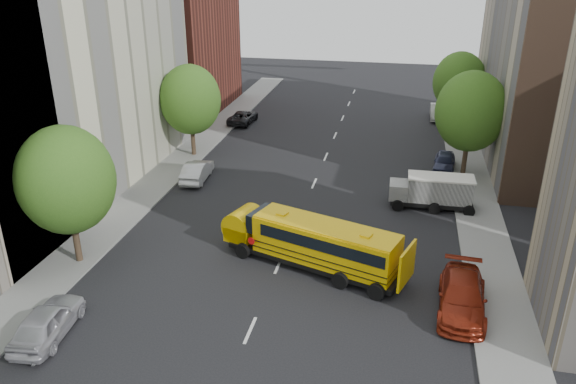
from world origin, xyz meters
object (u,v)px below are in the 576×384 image
(street_tree_5, at_px, (459,82))
(safari_truck, at_px, (433,191))
(street_tree_2, at_px, (190,100))
(street_tree_1, at_px, (66,180))
(parked_car_4, at_px, (444,162))
(school_bus, at_px, (312,241))
(parked_car_3, at_px, (462,296))
(parked_car_0, at_px, (47,321))
(parked_car_2, at_px, (243,117))
(parked_car_5, at_px, (438,112))
(parked_car_1, at_px, (197,171))
(street_tree_4, at_px, (471,112))

(street_tree_5, relative_size, safari_truck, 1.39)
(street_tree_2, bearing_deg, street_tree_1, -90.00)
(parked_car_4, bearing_deg, street_tree_1, -131.71)
(school_bus, height_order, parked_car_3, school_bus)
(parked_car_0, distance_m, parked_car_4, 31.17)
(parked_car_0, xyz_separation_m, parked_car_2, (-0.80, 34.38, -0.14))
(school_bus, relative_size, parked_car_5, 2.30)
(safari_truck, xyz_separation_m, parked_car_5, (1.12, 22.40, -0.49))
(parked_car_0, xyz_separation_m, parked_car_3, (18.39, 5.88, 0.01))
(safari_truck, distance_m, parked_car_3, 11.86)
(street_tree_2, xyz_separation_m, parked_car_3, (20.59, -18.35, -4.04))
(parked_car_1, bearing_deg, safari_truck, 170.93)
(street_tree_1, bearing_deg, street_tree_5, 53.75)
(parked_car_2, bearing_deg, parked_car_3, 127.09)
(safari_truck, relative_size, parked_car_0, 1.19)
(parked_car_5, bearing_deg, safari_truck, -92.87)
(parked_car_2, height_order, parked_car_3, parked_car_3)
(street_tree_4, distance_m, safari_truck, 8.01)
(street_tree_1, xyz_separation_m, parked_car_5, (20.60, 33.86, -4.23))
(school_bus, xyz_separation_m, parked_car_1, (-10.63, 10.64, -0.84))
(school_bus, xyz_separation_m, parked_car_4, (7.77, 16.68, -0.89))
(street_tree_2, xyz_separation_m, parked_car_0, (2.20, -24.23, -4.05))
(street_tree_5, relative_size, parked_car_2, 1.65)
(street_tree_5, xyz_separation_m, parked_car_3, (-1.41, -30.35, -3.92))
(street_tree_2, relative_size, parked_car_1, 1.75)
(school_bus, height_order, safari_truck, school_bus)
(school_bus, height_order, parked_car_0, school_bus)
(street_tree_2, relative_size, parked_car_3, 1.42)
(safari_truck, height_order, parked_car_4, safari_truck)
(street_tree_2, distance_m, parked_car_3, 27.87)
(parked_car_1, distance_m, parked_car_4, 19.37)
(street_tree_1, distance_m, street_tree_5, 37.20)
(street_tree_1, distance_m, parked_car_3, 21.01)
(street_tree_1, relative_size, street_tree_4, 0.98)
(street_tree_2, height_order, parked_car_3, street_tree_2)
(parked_car_2, relative_size, parked_car_3, 0.84)
(street_tree_4, bearing_deg, street_tree_5, 90.00)
(street_tree_5, distance_m, parked_car_1, 26.47)
(school_bus, bearing_deg, parked_car_4, 83.75)
(parked_car_0, height_order, parked_car_2, parked_car_0)
(street_tree_1, relative_size, street_tree_5, 1.05)
(street_tree_1, height_order, parked_car_3, street_tree_1)
(school_bus, bearing_deg, street_tree_2, 147.89)
(street_tree_1, xyz_separation_m, parked_car_2, (1.40, 28.15, -4.32))
(street_tree_5, bearing_deg, parked_car_0, -118.66)
(parked_car_4, height_order, parked_car_5, parked_car_5)
(street_tree_4, distance_m, parked_car_2, 23.39)
(parked_car_0, distance_m, parked_car_1, 19.11)
(parked_car_3, bearing_deg, parked_car_5, 93.86)
(safari_truck, bearing_deg, parked_car_1, 174.27)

